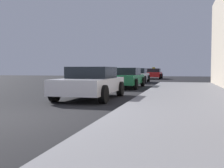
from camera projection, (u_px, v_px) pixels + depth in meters
ground_plane at (28, 117)px, 6.50m from camera, size 80.00×80.00×0.00m
sidewalk at (199, 122)px, 5.49m from camera, size 4.00×32.00×0.15m
car_silver at (91, 83)px, 10.58m from camera, size 2.06×4.04×1.27m
car_green at (125, 78)px, 16.94m from camera, size 2.05×4.55×1.27m
car_white at (136, 75)px, 23.48m from camera, size 2.05×4.20×1.27m
car_red at (153, 74)px, 32.57m from camera, size 2.05×4.41×1.43m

